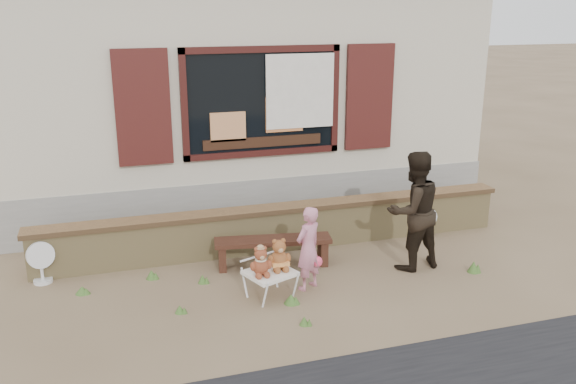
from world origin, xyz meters
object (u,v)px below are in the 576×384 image
object	(u,v)px
teddy_bear_right	(279,253)
adult	(413,211)
folding_chair	(270,274)
teddy_bear_left	(261,260)
bench	(273,246)
child	(308,248)

from	to	relation	value
teddy_bear_right	adult	world-z (taller)	adult
folding_chair	adult	size ratio (longest dim) A/B	0.42
folding_chair	teddy_bear_left	distance (m)	0.26
bench	teddy_bear_left	bearing A→B (deg)	-104.90
folding_chair	bench	bearing A→B (deg)	50.91
teddy_bear_right	folding_chair	bearing A→B (deg)	-180.00
teddy_bear_right	teddy_bear_left	bearing A→B (deg)	180.00
bench	teddy_bear_right	xyz separation A→B (m)	(-0.16, -0.84, 0.25)
teddy_bear_left	child	bearing A→B (deg)	-8.79
bench	adult	distance (m)	1.98
teddy_bear_right	child	world-z (taller)	child
bench	child	world-z (taller)	child
folding_chair	child	distance (m)	0.59
teddy_bear_left	adult	bearing A→B (deg)	-12.24
bench	folding_chair	size ratio (longest dim) A/B	2.36
teddy_bear_left	folding_chair	bearing A→B (deg)	-0.00
child	adult	distance (m)	1.61
teddy_bear_left	teddy_bear_right	bearing A→B (deg)	-0.00
child	adult	bearing A→B (deg)	157.40
folding_chair	teddy_bear_right	distance (m)	0.27
folding_chair	teddy_bear_left	size ratio (longest dim) A/B	1.86
bench	adult	xyz separation A→B (m)	(1.81, -0.59, 0.52)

